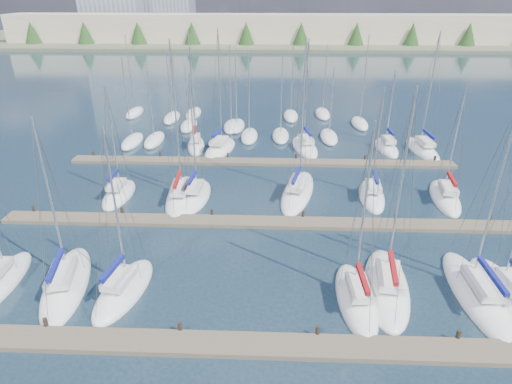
{
  "coord_description": "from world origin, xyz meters",
  "views": [
    {
      "loc": [
        1.2,
        -15.95,
        18.45
      ],
      "look_at": [
        0.0,
        14.0,
        4.0
      ],
      "focal_mm": 30.0,
      "sensor_mm": 36.0,
      "label": 1
    }
  ],
  "objects_px": {
    "sailboat_j": "(196,196)",
    "sailboat_m": "(445,197)",
    "sailboat_r": "(422,149)",
    "sailboat_o": "(220,149)",
    "sailboat_a": "(3,281)",
    "sailboat_e": "(387,286)",
    "sailboat_h": "(119,194)",
    "sailboat_l": "(372,196)",
    "sailboat_p": "(305,147)",
    "sailboat_d": "(356,299)",
    "sailboat_f": "(476,293)",
    "sailboat_c": "(124,290)",
    "sailboat_n": "(196,145)",
    "sailboat_i": "(181,196)",
    "sailboat_q": "(386,148)",
    "sailboat_b": "(66,284)",
    "sailboat_g": "(507,295)",
    "sailboat_k": "(298,192)"
  },
  "relations": [
    {
      "from": "sailboat_h",
      "to": "sailboat_g",
      "type": "distance_m",
      "value": 33.48
    },
    {
      "from": "sailboat_a",
      "to": "sailboat_l",
      "type": "bearing_deg",
      "value": 23.5
    },
    {
      "from": "sailboat_n",
      "to": "sailboat_a",
      "type": "bearing_deg",
      "value": -115.58
    },
    {
      "from": "sailboat_e",
      "to": "sailboat_l",
      "type": "relative_size",
      "value": 1.26
    },
    {
      "from": "sailboat_f",
      "to": "sailboat_j",
      "type": "xyz_separation_m",
      "value": [
        -20.91,
        13.67,
        0.01
      ]
    },
    {
      "from": "sailboat_n",
      "to": "sailboat_k",
      "type": "height_order",
      "value": "sailboat_k"
    },
    {
      "from": "sailboat_f",
      "to": "sailboat_k",
      "type": "relative_size",
      "value": 0.9
    },
    {
      "from": "sailboat_k",
      "to": "sailboat_j",
      "type": "relative_size",
      "value": 1.22
    },
    {
      "from": "sailboat_h",
      "to": "sailboat_o",
      "type": "distance_m",
      "value": 15.72
    },
    {
      "from": "sailboat_a",
      "to": "sailboat_d",
      "type": "relative_size",
      "value": 0.83
    },
    {
      "from": "sailboat_j",
      "to": "sailboat_m",
      "type": "distance_m",
      "value": 24.01
    },
    {
      "from": "sailboat_a",
      "to": "sailboat_l",
      "type": "xyz_separation_m",
      "value": [
        28.09,
        14.43,
        -0.0
      ]
    },
    {
      "from": "sailboat_j",
      "to": "sailboat_c",
      "type": "relative_size",
      "value": 1.04
    },
    {
      "from": "sailboat_e",
      "to": "sailboat_c",
      "type": "bearing_deg",
      "value": -168.39
    },
    {
      "from": "sailboat_p",
      "to": "sailboat_j",
      "type": "xyz_separation_m",
      "value": [
        -11.43,
        -14.5,
        -0.0
      ]
    },
    {
      "from": "sailboat_a",
      "to": "sailboat_e",
      "type": "height_order",
      "value": "sailboat_e"
    },
    {
      "from": "sailboat_r",
      "to": "sailboat_c",
      "type": "relative_size",
      "value": 1.22
    },
    {
      "from": "sailboat_p",
      "to": "sailboat_d",
      "type": "distance_m",
      "value": 29.07
    },
    {
      "from": "sailboat_h",
      "to": "sailboat_j",
      "type": "relative_size",
      "value": 0.91
    },
    {
      "from": "sailboat_e",
      "to": "sailboat_j",
      "type": "xyz_separation_m",
      "value": [
        -15.2,
        13.16,
        0.0
      ]
    },
    {
      "from": "sailboat_a",
      "to": "sailboat_e",
      "type": "relative_size",
      "value": 0.74
    },
    {
      "from": "sailboat_n",
      "to": "sailboat_e",
      "type": "height_order",
      "value": "sailboat_e"
    },
    {
      "from": "sailboat_n",
      "to": "sailboat_f",
      "type": "xyz_separation_m",
      "value": [
        23.31,
        -28.17,
        -0.02
      ]
    },
    {
      "from": "sailboat_h",
      "to": "sailboat_o",
      "type": "height_order",
      "value": "sailboat_o"
    },
    {
      "from": "sailboat_l",
      "to": "sailboat_p",
      "type": "bearing_deg",
      "value": 117.45
    },
    {
      "from": "sailboat_g",
      "to": "sailboat_c",
      "type": "distance_m",
      "value": 25.37
    },
    {
      "from": "sailboat_a",
      "to": "sailboat_m",
      "type": "bearing_deg",
      "value": 18.59
    },
    {
      "from": "sailboat_r",
      "to": "sailboat_o",
      "type": "distance_m",
      "value": 25.16
    },
    {
      "from": "sailboat_h",
      "to": "sailboat_r",
      "type": "bearing_deg",
      "value": 23.34
    },
    {
      "from": "sailboat_r",
      "to": "sailboat_k",
      "type": "height_order",
      "value": "sailboat_k"
    },
    {
      "from": "sailboat_o",
      "to": "sailboat_a",
      "type": "bearing_deg",
      "value": -101.52
    },
    {
      "from": "sailboat_i",
      "to": "sailboat_m",
      "type": "bearing_deg",
      "value": -1.87
    },
    {
      "from": "sailboat_q",
      "to": "sailboat_b",
      "type": "relative_size",
      "value": 0.83
    },
    {
      "from": "sailboat_q",
      "to": "sailboat_r",
      "type": "distance_m",
      "value": 4.33
    },
    {
      "from": "sailboat_e",
      "to": "sailboat_h",
      "type": "bearing_deg",
      "value": 157.87
    },
    {
      "from": "sailboat_n",
      "to": "sailboat_m",
      "type": "bearing_deg",
      "value": -35.97
    },
    {
      "from": "sailboat_n",
      "to": "sailboat_i",
      "type": "bearing_deg",
      "value": -94.57
    },
    {
      "from": "sailboat_f",
      "to": "sailboat_k",
      "type": "height_order",
      "value": "sailboat_k"
    },
    {
      "from": "sailboat_c",
      "to": "sailboat_q",
      "type": "bearing_deg",
      "value": 59.22
    },
    {
      "from": "sailboat_p",
      "to": "sailboat_e",
      "type": "bearing_deg",
      "value": -91.44
    },
    {
      "from": "sailboat_a",
      "to": "sailboat_p",
      "type": "height_order",
      "value": "sailboat_p"
    },
    {
      "from": "sailboat_q",
      "to": "sailboat_b",
      "type": "bearing_deg",
      "value": -136.89
    },
    {
      "from": "sailboat_f",
      "to": "sailboat_i",
      "type": "distance_m",
      "value": 26.11
    },
    {
      "from": "sailboat_e",
      "to": "sailboat_c",
      "type": "xyz_separation_m",
      "value": [
        -17.64,
        -1.07,
        0.0
      ]
    },
    {
      "from": "sailboat_n",
      "to": "sailboat_m",
      "type": "height_order",
      "value": "sailboat_n"
    },
    {
      "from": "sailboat_f",
      "to": "sailboat_c",
      "type": "xyz_separation_m",
      "value": [
        -23.36,
        -0.57,
        0.01
      ]
    },
    {
      "from": "sailboat_c",
      "to": "sailboat_l",
      "type": "bearing_deg",
      "value": 46.78
    },
    {
      "from": "sailboat_i",
      "to": "sailboat_o",
      "type": "bearing_deg",
      "value": 76.83
    },
    {
      "from": "sailboat_p",
      "to": "sailboat_g",
      "type": "bearing_deg",
      "value": -77.06
    },
    {
      "from": "sailboat_g",
      "to": "sailboat_r",
      "type": "relative_size",
      "value": 0.97
    }
  ]
}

